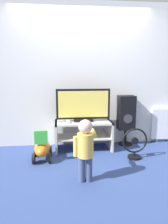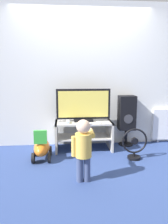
{
  "view_description": "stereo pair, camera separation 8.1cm",
  "coord_description": "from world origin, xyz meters",
  "px_view_note": "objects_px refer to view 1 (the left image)",
  "views": [
    {
      "loc": [
        -0.41,
        -3.48,
        1.36
      ],
      "look_at": [
        0.0,
        0.15,
        0.69
      ],
      "focal_mm": 35.0,
      "sensor_mm": 36.0,
      "label": 1
    },
    {
      "loc": [
        -0.33,
        -3.48,
        1.36
      ],
      "look_at": [
        0.0,
        0.15,
        0.69
      ],
      "focal_mm": 35.0,
      "sensor_mm": 36.0,
      "label": 2
    }
  ],
  "objects_px": {
    "television": "(83,105)",
    "game_console": "(68,122)",
    "child": "(85,145)",
    "speaker_tower": "(126,114)",
    "remote_secondary": "(89,123)",
    "remote_primary": "(99,122)",
    "ride_on_toy": "(42,148)",
    "floor_fan": "(135,145)"
  },
  "relations": [
    {
      "from": "television",
      "to": "remote_primary",
      "type": "relative_size",
      "value": 7.06
    },
    {
      "from": "television",
      "to": "child",
      "type": "bearing_deg",
      "value": -94.93
    },
    {
      "from": "floor_fan",
      "to": "ride_on_toy",
      "type": "distance_m",
      "value": 1.46
    },
    {
      "from": "child",
      "to": "remote_primary",
      "type": "bearing_deg",
      "value": 70.97
    },
    {
      "from": "remote_primary",
      "to": "speaker_tower",
      "type": "height_order",
      "value": "speaker_tower"
    },
    {
      "from": "remote_secondary",
      "to": "floor_fan",
      "type": "xyz_separation_m",
      "value": [
        0.69,
        -0.33,
        -0.3
      ]
    },
    {
      "from": "game_console",
      "to": "floor_fan",
      "type": "relative_size",
      "value": 0.31
    },
    {
      "from": "remote_secondary",
      "to": "ride_on_toy",
      "type": "height_order",
      "value": "remote_secondary"
    },
    {
      "from": "speaker_tower",
      "to": "floor_fan",
      "type": "height_order",
      "value": "speaker_tower"
    },
    {
      "from": "remote_primary",
      "to": "floor_fan",
      "type": "distance_m",
      "value": 0.7
    },
    {
      "from": "television",
      "to": "speaker_tower",
      "type": "bearing_deg",
      "value": 9.46
    },
    {
      "from": "game_console",
      "to": "remote_secondary",
      "type": "distance_m",
      "value": 0.36
    },
    {
      "from": "ride_on_toy",
      "to": "remote_primary",
      "type": "bearing_deg",
      "value": 15.79
    },
    {
      "from": "game_console",
      "to": "remote_secondary",
      "type": "bearing_deg",
      "value": -13.71
    },
    {
      "from": "speaker_tower",
      "to": "ride_on_toy",
      "type": "distance_m",
      "value": 1.67
    },
    {
      "from": "remote_primary",
      "to": "child",
      "type": "height_order",
      "value": "child"
    },
    {
      "from": "remote_primary",
      "to": "floor_fan",
      "type": "xyz_separation_m",
      "value": [
        0.51,
        -0.38,
        -0.3
      ]
    },
    {
      "from": "remote_secondary",
      "to": "remote_primary",
      "type": "bearing_deg",
      "value": 13.74
    },
    {
      "from": "remote_primary",
      "to": "child",
      "type": "distance_m",
      "value": 1.08
    },
    {
      "from": "television",
      "to": "floor_fan",
      "type": "relative_size",
      "value": 1.89
    },
    {
      "from": "remote_primary",
      "to": "remote_secondary",
      "type": "xyz_separation_m",
      "value": [
        -0.18,
        -0.04,
        0.0
      ]
    },
    {
      "from": "child",
      "to": "speaker_tower",
      "type": "bearing_deg",
      "value": 55.11
    },
    {
      "from": "remote_primary",
      "to": "speaker_tower",
      "type": "bearing_deg",
      "value": 28.14
    },
    {
      "from": "television",
      "to": "remote_secondary",
      "type": "xyz_separation_m",
      "value": [
        0.07,
        -0.21,
        -0.27
      ]
    },
    {
      "from": "television",
      "to": "game_console",
      "type": "distance_m",
      "value": 0.4
    },
    {
      "from": "remote_secondary",
      "to": "television",
      "type": "bearing_deg",
      "value": 108.94
    },
    {
      "from": "speaker_tower",
      "to": "television",
      "type": "bearing_deg",
      "value": -170.54
    },
    {
      "from": "speaker_tower",
      "to": "floor_fan",
      "type": "bearing_deg",
      "value": -94.85
    },
    {
      "from": "floor_fan",
      "to": "ride_on_toy",
      "type": "relative_size",
      "value": 0.93
    },
    {
      "from": "game_console",
      "to": "speaker_tower",
      "type": "relative_size",
      "value": 0.16
    },
    {
      "from": "child",
      "to": "ride_on_toy",
      "type": "height_order",
      "value": "child"
    },
    {
      "from": "game_console",
      "to": "remote_primary",
      "type": "distance_m",
      "value": 0.53
    },
    {
      "from": "floor_fan",
      "to": "remote_secondary",
      "type": "bearing_deg",
      "value": 154.16
    },
    {
      "from": "game_console",
      "to": "remote_primary",
      "type": "bearing_deg",
      "value": -4.6
    },
    {
      "from": "game_console",
      "to": "remote_secondary",
      "type": "xyz_separation_m",
      "value": [
        0.35,
        -0.09,
        -0.01
      ]
    },
    {
      "from": "speaker_tower",
      "to": "child",
      "type": "bearing_deg",
      "value": -124.89
    },
    {
      "from": "television",
      "to": "ride_on_toy",
      "type": "xyz_separation_m",
      "value": [
        -0.7,
        -0.44,
        -0.6
      ]
    },
    {
      "from": "television",
      "to": "child",
      "type": "height_order",
      "value": "television"
    },
    {
      "from": "speaker_tower",
      "to": "game_console",
      "type": "bearing_deg",
      "value": -166.5
    },
    {
      "from": "speaker_tower",
      "to": "floor_fan",
      "type": "distance_m",
      "value": 0.78
    },
    {
      "from": "game_console",
      "to": "child",
      "type": "height_order",
      "value": "child"
    },
    {
      "from": "remote_primary",
      "to": "remote_secondary",
      "type": "height_order",
      "value": "same"
    }
  ]
}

